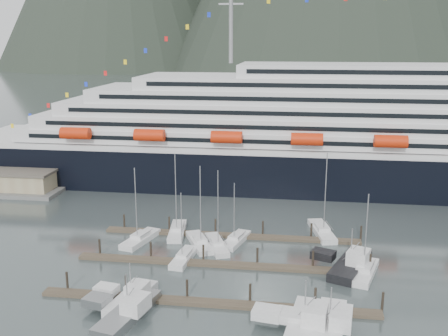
{
  "coord_description": "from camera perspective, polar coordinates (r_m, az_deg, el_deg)",
  "views": [
    {
      "loc": [
        6.73,
        -75.63,
        36.21
      ],
      "look_at": [
        -7.05,
        22.0,
        11.78
      ],
      "focal_mm": 42.0,
      "sensor_mm": 36.0,
      "label": 1
    }
  ],
  "objects": [
    {
      "name": "sailboat_c",
      "position": [
        89.41,
        -4.39,
        -9.73
      ],
      "size": [
        3.35,
        9.14,
        12.46
      ],
      "rotation": [
        0.0,
        0.0,
        1.47
      ],
      "color": "silver",
      "rests_on": "ground"
    },
    {
      "name": "sailboat_e",
      "position": [
        101.0,
        -5.11,
        -6.88
      ],
      "size": [
        4.07,
        10.83,
        16.23
      ],
      "rotation": [
        0.0,
        0.0,
        1.7
      ],
      "color": "silver",
      "rests_on": "ground"
    },
    {
      "name": "trawler_d",
      "position": [
        70.17,
        8.61,
        -16.41
      ],
      "size": [
        9.85,
        13.24,
        7.65
      ],
      "rotation": [
        0.0,
        0.0,
        1.42
      ],
      "color": "silver",
      "rests_on": "ground"
    },
    {
      "name": "trawler_c",
      "position": [
        70.35,
        11.28,
        -16.52
      ],
      "size": [
        9.86,
        13.84,
        6.87
      ],
      "rotation": [
        0.0,
        0.0,
        1.43
      ],
      "color": "silver",
      "rests_on": "ground"
    },
    {
      "name": "cruise_ship",
      "position": [
        134.82,
        17.87,
        2.91
      ],
      "size": [
        210.0,
        30.4,
        50.3
      ],
      "color": "black",
      "rests_on": "ground"
    },
    {
      "name": "trawler_a",
      "position": [
        73.46,
        -10.53,
        -15.08
      ],
      "size": [
        9.71,
        13.08,
        6.93
      ],
      "rotation": [
        0.0,
        0.0,
        1.34
      ],
      "color": "gray",
      "rests_on": "ground"
    },
    {
      "name": "dock_near",
      "position": [
        75.76,
        -1.84,
        -14.38
      ],
      "size": [
        48.18,
        2.28,
        3.2
      ],
      "color": "#44382B",
      "rests_on": "ground"
    },
    {
      "name": "sailboat_g",
      "position": [
        102.23,
        10.61,
        -6.81
      ],
      "size": [
        5.28,
        12.0,
        16.59
      ],
      "rotation": [
        0.0,
        0.0,
        1.78
      ],
      "color": "silver",
      "rests_on": "ground"
    },
    {
      "name": "dock_far",
      "position": [
        99.15,
        0.74,
        -7.31
      ],
      "size": [
        48.18,
        2.28,
        3.2
      ],
      "color": "#44382B",
      "rests_on": "ground"
    },
    {
      "name": "dock_mid",
      "position": [
        87.27,
        -0.36,
        -10.38
      ],
      "size": [
        48.18,
        2.28,
        3.2
      ],
      "color": "#44382B",
      "rests_on": "ground"
    },
    {
      "name": "sailboat_f",
      "position": [
        96.41,
        1.3,
        -7.88
      ],
      "size": [
        4.88,
        9.35,
        11.96
      ],
      "rotation": [
        0.0,
        0.0,
        1.3
      ],
      "color": "silver",
      "rests_on": "ground"
    },
    {
      "name": "ground",
      "position": [
        84.12,
        2.72,
        -11.59
      ],
      "size": [
        1600.0,
        1600.0,
        0.0
      ],
      "primitive_type": "plane",
      "color": "#455151",
      "rests_on": "ground"
    },
    {
      "name": "trawler_e",
      "position": [
        87.72,
        13.49,
        -10.18
      ],
      "size": [
        10.48,
        12.61,
        7.83
      ],
      "rotation": [
        0.0,
        0.0,
        1.2
      ],
      "color": "black",
      "rests_on": "ground"
    },
    {
      "name": "sailboat_d",
      "position": [
        94.36,
        -0.78,
        -8.37
      ],
      "size": [
        6.01,
        10.62,
        14.84
      ],
      "rotation": [
        0.0,
        0.0,
        1.93
      ],
      "color": "silver",
      "rests_on": "ground"
    },
    {
      "name": "sailboat_b",
      "position": [
        95.29,
        -2.69,
        -8.15
      ],
      "size": [
        6.85,
        10.55,
        15.45
      ],
      "rotation": [
        0.0,
        0.0,
        2.01
      ],
      "color": "silver",
      "rests_on": "ground"
    },
    {
      "name": "sailboat_h",
      "position": [
        86.78,
        15.03,
        -10.93
      ],
      "size": [
        5.73,
        10.54,
        14.16
      ],
      "rotation": [
        0.0,
        0.0,
        1.28
      ],
      "color": "silver",
      "rests_on": "ground"
    },
    {
      "name": "trawler_b",
      "position": [
        76.83,
        -10.15,
        -13.71
      ],
      "size": [
        8.23,
        10.75,
        6.67
      ],
      "rotation": [
        0.0,
        0.0,
        1.38
      ],
      "color": "silver",
      "rests_on": "ground"
    },
    {
      "name": "sailboat_a",
      "position": [
        97.94,
        -9.09,
        -7.69
      ],
      "size": [
        5.32,
        10.35,
        14.72
      ],
      "rotation": [
        0.0,
        0.0,
        1.31
      ],
      "color": "silver",
      "rests_on": "ground"
    }
  ]
}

